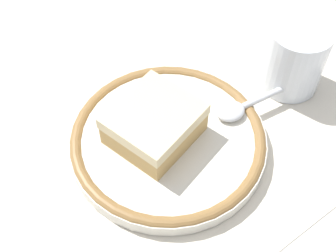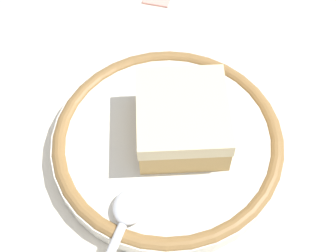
# 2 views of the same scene
# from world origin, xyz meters

# --- Properties ---
(ground_plane) EXTENTS (2.40, 2.40, 0.00)m
(ground_plane) POSITION_xyz_m (0.00, 0.00, 0.00)
(ground_plane) COLOR #B7B2A8
(placemat) EXTENTS (0.53, 0.34, 0.00)m
(placemat) POSITION_xyz_m (0.00, 0.00, 0.00)
(placemat) COLOR beige
(placemat) RESTS_ON ground_plane
(plate) EXTENTS (0.21, 0.21, 0.02)m
(plate) POSITION_xyz_m (-0.01, 0.01, 0.01)
(plate) COLOR silver
(plate) RESTS_ON placemat
(cake_slice) EXTENTS (0.10, 0.10, 0.04)m
(cake_slice) POSITION_xyz_m (-0.00, -0.00, 0.04)
(cake_slice) COLOR tan
(cake_slice) RESTS_ON plate
(spoon) EXTENTS (0.14, 0.04, 0.01)m
(spoon) POSITION_xyz_m (-0.11, 0.03, 0.02)
(spoon) COLOR silver
(spoon) RESTS_ON plate
(napkin) EXTENTS (0.15, 0.16, 0.00)m
(napkin) POSITION_xyz_m (0.18, -0.07, 0.00)
(napkin) COLOR white
(napkin) RESTS_ON placemat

